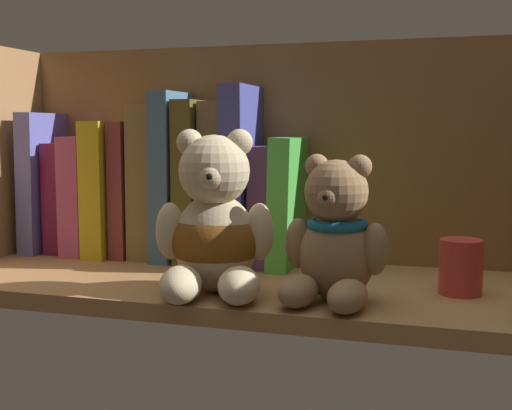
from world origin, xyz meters
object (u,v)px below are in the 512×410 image
at_px(book_8, 222,182).
at_px(book_11, 294,201).
at_px(book_1, 69,197).
at_px(book_3, 113,188).
at_px(book_6, 177,176).
at_px(book_7, 198,181).
at_px(book_9, 247,175).
at_px(pillar_candle, 461,267).
at_px(teddy_bear_smaller, 335,240).
at_px(book_10, 271,205).
at_px(teddy_bear_larger, 214,229).
at_px(book_4, 133,189).
at_px(book_2, 90,195).
at_px(book_0, 49,182).
at_px(book_5, 154,181).

xyz_separation_m(book_8, book_11, (0.10, 0.00, -0.02)).
bearing_deg(book_1, book_3, 0.00).
relative_size(book_6, book_7, 1.06).
relative_size(book_9, pillar_candle, 3.91).
distance_m(book_3, teddy_bear_smaller, 0.40).
bearing_deg(book_8, book_1, 180.00).
height_order(book_7, pillar_candle, book_7).
height_order(book_7, book_10, book_7).
relative_size(book_6, book_9, 0.97).
relative_size(book_3, book_9, 0.81).
relative_size(book_10, teddy_bear_larger, 0.88).
relative_size(book_4, book_6, 0.83).
relative_size(book_2, book_6, 0.74).
bearing_deg(book_9, teddy_bear_larger, -83.37).
distance_m(book_1, book_8, 0.24).
relative_size(book_6, book_11, 1.36).
bearing_deg(book_6, book_1, 180.00).
bearing_deg(book_0, book_1, 0.00).
height_order(book_1, book_4, book_4).
xyz_separation_m(book_4, book_8, (0.14, 0.00, 0.01)).
bearing_deg(book_11, book_1, 180.00).
relative_size(book_0, book_5, 0.96).
bearing_deg(book_1, book_11, 0.00).
xyz_separation_m(book_1, book_11, (0.35, 0.00, 0.00)).
xyz_separation_m(book_2, book_8, (0.21, 0.00, 0.02)).
distance_m(book_6, teddy_bear_smaller, 0.32).
xyz_separation_m(teddy_bear_larger, teddy_bear_smaller, (0.13, 0.00, -0.01)).
height_order(teddy_bear_larger, teddy_bear_smaller, teddy_bear_larger).
relative_size(book_0, book_8, 0.94).
bearing_deg(book_7, book_3, 180.00).
bearing_deg(book_9, book_0, 180.00).
bearing_deg(book_6, book_2, 180.00).
height_order(teddy_bear_smaller, pillar_candle, teddy_bear_smaller).
distance_m(book_8, teddy_bear_smaller, 0.27).
bearing_deg(book_9, book_1, 180.00).
bearing_deg(book_8, pillar_candle, -19.39).
height_order(book_7, teddy_bear_larger, book_7).
height_order(book_10, pillar_candle, book_10).
distance_m(book_9, teddy_bear_smaller, 0.24).
bearing_deg(book_9, book_7, 180.00).
xyz_separation_m(book_7, book_8, (0.04, 0.00, -0.00)).
distance_m(book_5, book_7, 0.07).
xyz_separation_m(book_0, pillar_candle, (0.59, -0.11, -0.07)).
relative_size(book_0, teddy_bear_smaller, 1.32).
height_order(book_0, teddy_bear_smaller, book_0).
height_order(book_6, teddy_bear_larger, book_6).
bearing_deg(book_6, pillar_candle, -16.16).
bearing_deg(pillar_candle, book_1, 168.73).
bearing_deg(teddy_bear_larger, book_11, 76.10).
bearing_deg(book_8, book_10, 0.00).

